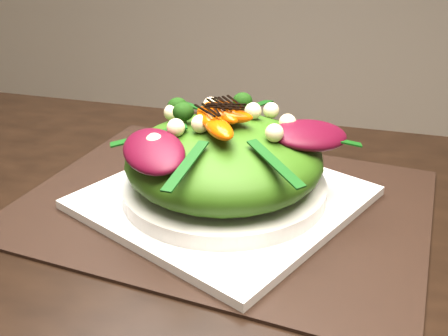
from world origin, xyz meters
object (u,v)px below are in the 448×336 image
(dining_table, at_px, (3,285))
(salad_bowl, at_px, (224,187))
(placemat, at_px, (224,203))
(lettuce_mound, at_px, (224,159))
(orange_segment, at_px, (228,112))
(plate_base, at_px, (224,197))

(dining_table, relative_size, salad_bowl, 7.13)
(placemat, distance_m, salad_bowl, 0.02)
(lettuce_mound, bearing_deg, dining_table, -134.36)
(salad_bowl, height_order, lettuce_mound, lettuce_mound)
(placemat, bearing_deg, lettuce_mound, -90.00)
(dining_table, relative_size, orange_segment, 27.81)
(placemat, bearing_deg, plate_base, 0.00)
(dining_table, xyz_separation_m, salad_bowl, (0.17, 0.17, 0.04))
(lettuce_mound, bearing_deg, orange_segment, 96.51)
(salad_bowl, bearing_deg, dining_table, -134.36)
(plate_base, xyz_separation_m, salad_bowl, (0.00, 0.00, 0.01))
(dining_table, distance_m, lettuce_mound, 0.25)
(orange_segment, bearing_deg, salad_bowl, -83.49)
(plate_base, relative_size, lettuce_mound, 1.22)
(lettuce_mound, relative_size, orange_segment, 3.71)
(lettuce_mound, height_order, orange_segment, orange_segment)
(dining_table, xyz_separation_m, orange_segment, (0.16, 0.19, 0.12))
(placemat, height_order, orange_segment, orange_segment)
(plate_base, distance_m, lettuce_mound, 0.05)
(placemat, xyz_separation_m, lettuce_mound, (0.00, -0.00, 0.05))
(salad_bowl, bearing_deg, placemat, -90.00)
(placemat, xyz_separation_m, salad_bowl, (0.00, 0.00, 0.02))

